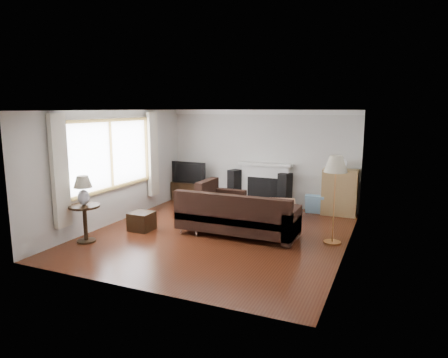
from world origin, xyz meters
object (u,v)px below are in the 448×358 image
at_px(bookshelf, 340,192).
at_px(side_table, 85,224).
at_px(tv_stand, 191,191).
at_px(floor_lamp, 334,200).
at_px(sectional_sofa, 238,215).
at_px(coffee_table, 272,209).

distance_m(bookshelf, side_table, 5.77).
bearing_deg(bookshelf, tv_stand, -179.45).
bearing_deg(floor_lamp, bookshelf, 94.55).
distance_m(sectional_sofa, floor_lamp, 1.91).
bearing_deg(tv_stand, sectional_sofa, -45.52).
bearing_deg(tv_stand, floor_lamp, -26.80).
distance_m(bookshelf, floor_lamp, 2.17).
bearing_deg(bookshelf, side_table, -136.72).
height_order(sectional_sofa, floor_lamp, floor_lamp).
distance_m(floor_lamp, side_table, 4.75).
bearing_deg(coffee_table, bookshelf, 14.79).
xyz_separation_m(bookshelf, sectional_sofa, (-1.67, -2.42, -0.14)).
bearing_deg(side_table, tv_stand, 87.17).
distance_m(coffee_table, floor_lamp, 2.14).
bearing_deg(side_table, bookshelf, 43.28).
relative_size(coffee_table, side_table, 1.48).
xyz_separation_m(bookshelf, side_table, (-4.20, -3.95, -0.20)).
relative_size(tv_stand, side_table, 1.42).
bearing_deg(coffee_table, sectional_sofa, -115.60).
relative_size(sectional_sofa, floor_lamp, 1.55).
height_order(bookshelf, side_table, bookshelf).
bearing_deg(bookshelf, floor_lamp, -85.45).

